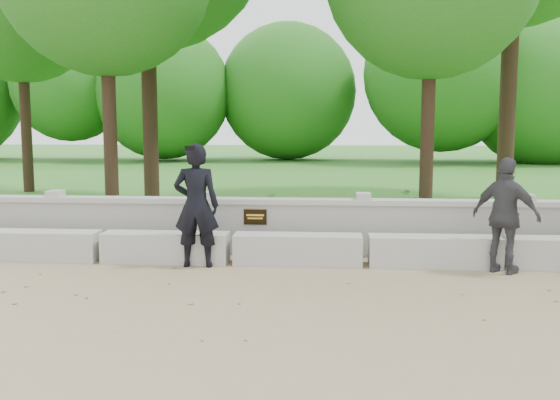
{
  "coord_description": "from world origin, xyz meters",
  "views": [
    {
      "loc": [
        1.41,
        -7.2,
        2.09
      ],
      "look_at": [
        0.74,
        1.8,
        0.97
      ],
      "focal_mm": 40.0,
      "sensor_mm": 36.0,
      "label": 1
    }
  ],
  "objects": [
    {
      "name": "ground",
      "position": [
        0.0,
        0.0,
        0.0
      ],
      "size": [
        80.0,
        80.0,
        0.0
      ],
      "primitive_type": "plane",
      "color": "#947D5A",
      "rests_on": "ground"
    },
    {
      "name": "lawn",
      "position": [
        0.0,
        14.0,
        0.12
      ],
      "size": [
        40.0,
        22.0,
        0.25
      ],
      "primitive_type": "cube",
      "color": "#226419",
      "rests_on": "ground"
    },
    {
      "name": "concrete_bench",
      "position": [
        0.0,
        1.9,
        0.22
      ],
      "size": [
        11.9,
        0.45,
        0.45
      ],
      "color": "#AFADA5",
      "rests_on": "ground"
    },
    {
      "name": "parapet_wall",
      "position": [
        0.0,
        2.6,
        0.46
      ],
      "size": [
        12.5,
        0.35,
        0.9
      ],
      "color": "#A5A29B",
      "rests_on": "ground"
    },
    {
      "name": "man_main",
      "position": [
        -0.47,
        1.65,
        0.9
      ],
      "size": [
        0.67,
        0.6,
        1.81
      ],
      "color": "black",
      "rests_on": "ground"
    },
    {
      "name": "visitor_right",
      "position": [
        3.91,
        1.56,
        0.81
      ],
      "size": [
        0.99,
        0.9,
        1.62
      ],
      "color": "#39393D",
      "rests_on": "ground"
    },
    {
      "name": "shrub_a",
      "position": [
        -2.32,
        3.71,
        0.52
      ],
      "size": [
        0.35,
        0.31,
        0.55
      ],
      "primitive_type": "imported",
      "rotation": [
        0.0,
        0.0,
        0.53
      ],
      "color": "#3B852D",
      "rests_on": "lawn"
    },
    {
      "name": "shrub_b",
      "position": [
        1.84,
        3.3,
        0.52
      ],
      "size": [
        0.38,
        0.39,
        0.55
      ],
      "primitive_type": "imported",
      "rotation": [
        0.0,
        0.0,
        2.21
      ],
      "color": "#3B852D",
      "rests_on": "lawn"
    },
    {
      "name": "shrub_c",
      "position": [
        3.05,
        4.18,
        0.56
      ],
      "size": [
        0.73,
        0.74,
        0.62
      ],
      "primitive_type": "imported",
      "rotation": [
        0.0,
        0.0,
        4.0
      ],
      "color": "#3B852D",
      "rests_on": "lawn"
    },
    {
      "name": "shrub_d",
      "position": [
        0.36,
        4.23,
        0.53
      ],
      "size": [
        0.41,
        0.42,
        0.56
      ],
      "primitive_type": "imported",
      "rotation": [
        0.0,
        0.0,
        5.37
      ],
      "color": "#3B852D",
      "rests_on": "lawn"
    }
  ]
}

